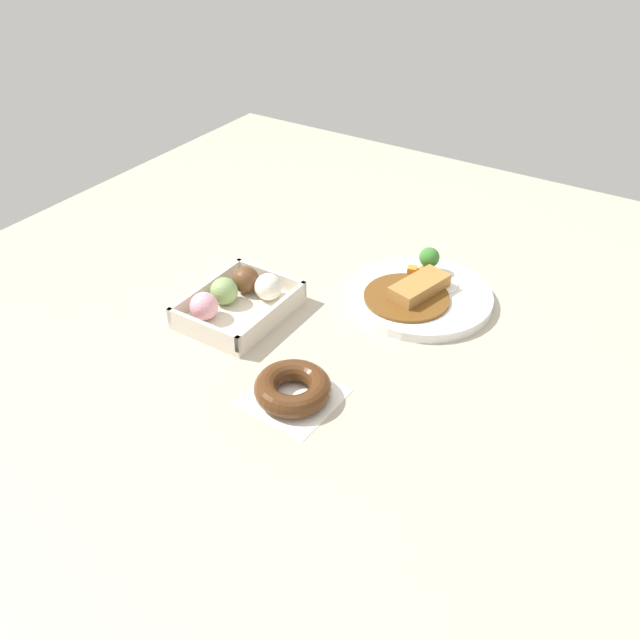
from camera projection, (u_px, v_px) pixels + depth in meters
ground_plane at (337, 324)px, 1.18m from camera, size 1.60×1.60×0.00m
curry_plate at (420, 294)px, 1.24m from camera, size 0.26×0.26×0.07m
donut_box at (238, 300)px, 1.20m from camera, size 0.20×0.16×0.06m
chocolate_ring_donut at (293, 389)px, 1.02m from camera, size 0.14×0.14×0.04m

